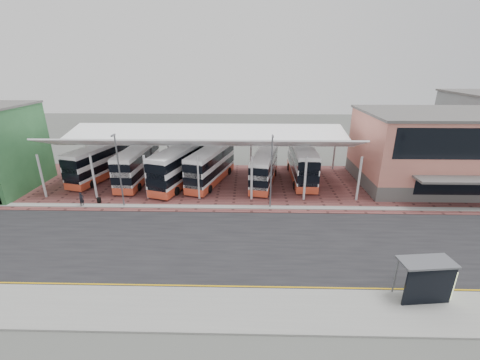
{
  "coord_description": "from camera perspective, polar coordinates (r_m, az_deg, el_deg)",
  "views": [
    {
      "loc": [
        -0.51,
        -25.32,
        15.15
      ],
      "look_at": [
        -1.3,
        8.06,
        2.54
      ],
      "focal_mm": 24.0,
      "sensor_mm": 36.0,
      "label": 1
    }
  ],
  "objects": [
    {
      "name": "shop_green",
      "position": [
        47.83,
        -36.88,
        4.42
      ],
      "size": [
        6.4,
        10.2,
        10.22
      ],
      "color": "#35723D",
      "rests_on": "ground"
    },
    {
      "name": "yellow_line_far",
      "position": [
        24.0,
        2.4,
        -18.4
      ],
      "size": [
        120.0,
        0.12,
        0.01
      ],
      "primitive_type": "cube",
      "color": "#D8A20A",
      "rests_on": "road"
    },
    {
      "name": "lamp_east",
      "position": [
        33.48,
        5.59,
        1.79
      ],
      "size": [
        0.16,
        0.9,
        8.07
      ],
      "color": "#5C5E64",
      "rests_on": "ground"
    },
    {
      "name": "road",
      "position": [
        28.66,
        2.22,
        -11.22
      ],
      "size": [
        120.0,
        14.0,
        0.02
      ],
      "primitive_type": "cube",
      "color": "black",
      "rests_on": "ground"
    },
    {
      "name": "terminal",
      "position": [
        46.94,
        31.49,
        4.71
      ],
      "size": [
        18.4,
        14.4,
        9.25
      ],
      "color": "#555250",
      "rests_on": "ground"
    },
    {
      "name": "ground",
      "position": [
        29.51,
        2.19,
        -10.21
      ],
      "size": [
        140.0,
        140.0,
        0.0
      ],
      "primitive_type": "plane",
      "color": "#4B4D48"
    },
    {
      "name": "bus_3",
      "position": [
        41.47,
        -5.19,
        2.54
      ],
      "size": [
        5.47,
        11.14,
        4.48
      ],
      "rotation": [
        0.0,
        0.0,
        -0.29
      ],
      "color": "white",
      "rests_on": "forecourt"
    },
    {
      "name": "yellow_line_near",
      "position": [
        23.77,
        2.41,
        -18.86
      ],
      "size": [
        120.0,
        0.12,
        0.01
      ],
      "primitive_type": "cube",
      "color": "#D8A20A",
      "rests_on": "road"
    },
    {
      "name": "bus_2",
      "position": [
        41.5,
        -10.53,
        2.49
      ],
      "size": [
        5.94,
        11.88,
        4.78
      ],
      "rotation": [
        0.0,
        0.0,
        -0.3
      ],
      "color": "white",
      "rests_on": "forecourt"
    },
    {
      "name": "canopy",
      "position": [
        40.73,
        -6.47,
        7.28
      ],
      "size": [
        37.0,
        11.63,
        7.07
      ],
      "color": "silver",
      "rests_on": "ground"
    },
    {
      "name": "bus_0",
      "position": [
        46.79,
        -23.53,
        3.0
      ],
      "size": [
        5.23,
        11.22,
        4.51
      ],
      "rotation": [
        0.0,
        0.0,
        -0.26
      ],
      "color": "white",
      "rests_on": "forecourt"
    },
    {
      "name": "bus_1",
      "position": [
        43.82,
        -17.72,
        2.6
      ],
      "size": [
        3.04,
        10.91,
        4.46
      ],
      "rotation": [
        0.0,
        0.0,
        -0.04
      ],
      "color": "white",
      "rests_on": "forecourt"
    },
    {
      "name": "bus_4",
      "position": [
        41.0,
        4.33,
        2.07
      ],
      "size": [
        4.13,
        10.21,
        4.1
      ],
      "rotation": [
        0.0,
        0.0,
        -0.19
      ],
      "color": "white",
      "rests_on": "forecourt"
    },
    {
      "name": "forecourt",
      "position": [
        41.28,
        4.76,
        -0.87
      ],
      "size": [
        72.0,
        16.0,
        0.06
      ],
      "primitive_type": "cube",
      "color": "brown",
      "rests_on": "ground"
    },
    {
      "name": "sidewalk",
      "position": [
        22.23,
        2.5,
        -22.05
      ],
      "size": [
        120.0,
        4.0,
        0.14
      ],
      "primitive_type": "cube",
      "color": "gray",
      "rests_on": "ground"
    },
    {
      "name": "bus_shelter",
      "position": [
        24.98,
        30.89,
        -14.66
      ],
      "size": [
        3.68,
        1.98,
        2.83
      ],
      "rotation": [
        0.0,
        0.0,
        0.11
      ],
      "color": "black",
      "rests_on": "sidewalk"
    },
    {
      "name": "pedestrian",
      "position": [
        38.94,
        -26.33,
        -3.12
      ],
      "size": [
        0.58,
        0.68,
        1.59
      ],
      "primitive_type": "imported",
      "rotation": [
        0.0,
        0.0,
        1.17
      ],
      "color": "black",
      "rests_on": "forecourt"
    },
    {
      "name": "lamp_west",
      "position": [
        36.01,
        -20.72,
        1.88
      ],
      "size": [
        0.16,
        0.9,
        8.07
      ],
      "color": "#5C5E64",
      "rests_on": "ground"
    },
    {
      "name": "bus_5",
      "position": [
        43.02,
        10.94,
        3.01
      ],
      "size": [
        2.98,
        11.29,
        4.63
      ],
      "rotation": [
        0.0,
        0.0,
        -0.02
      ],
      "color": "white",
      "rests_on": "forecourt"
    },
    {
      "name": "suitcase",
      "position": [
        39.22,
        -23.78,
        -3.31
      ],
      "size": [
        0.37,
        0.26,
        0.63
      ],
      "primitive_type": "cube",
      "color": "black",
      "rests_on": "forecourt"
    },
    {
      "name": "north_kerb",
      "position": [
        34.95,
        2.07,
        -4.88
      ],
      "size": [
        120.0,
        0.8,
        0.14
      ],
      "primitive_type": "cube",
      "color": "gray",
      "rests_on": "ground"
    }
  ]
}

